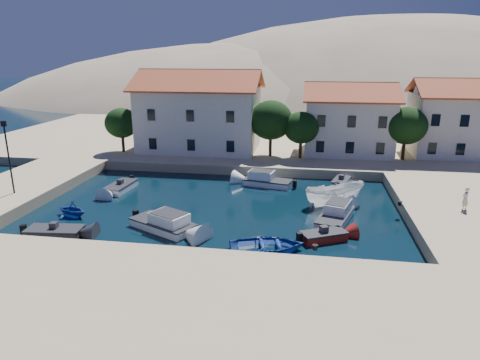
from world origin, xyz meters
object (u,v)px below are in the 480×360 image
object	(u,v)px
cabin_cruiser_east	(335,216)
boat_east	(334,205)
lamppost	(8,150)
cabin_cruiser_south	(163,223)
building_right	(453,116)
building_left	(200,109)
pedestrian	(465,198)
rowboat_south	(267,251)
building_mid	(349,117)

from	to	relation	value
cabin_cruiser_east	boat_east	world-z (taller)	cabin_cruiser_east
lamppost	cabin_cruiser_south	world-z (taller)	lamppost
cabin_cruiser_south	boat_east	distance (m)	14.78
building_right	cabin_cruiser_south	world-z (taller)	building_right
building_left	pedestrian	distance (m)	31.50
boat_east	pedestrian	world-z (taller)	pedestrian
lamppost	rowboat_south	xyz separation A→B (m)	(22.43, -5.70, -4.75)
building_right	boat_east	bearing A→B (deg)	-128.40
building_mid	boat_east	xyz separation A→B (m)	(-2.24, -16.97, -5.22)
building_mid	pedestrian	size ratio (longest dim) A/B	5.87
lamppost	cabin_cruiser_east	world-z (taller)	lamppost
building_mid	rowboat_south	world-z (taller)	building_mid
building_right	cabin_cruiser_east	distance (m)	26.54
building_left	building_right	bearing A→B (deg)	3.81
boat_east	cabin_cruiser_south	bearing A→B (deg)	93.68
building_left	boat_east	bearing A→B (deg)	-45.39
building_mid	pedestrian	distance (m)	20.86
building_left	rowboat_south	distance (m)	28.55
building_right	lamppost	size ratio (longest dim) A/B	1.52
building_left	boat_east	world-z (taller)	building_left
cabin_cruiser_east	pedestrian	size ratio (longest dim) A/B	2.98
rowboat_south	cabin_cruiser_east	world-z (taller)	cabin_cruiser_east
building_left	lamppost	distance (m)	23.10
pedestrian	boat_east	bearing A→B (deg)	-50.39
cabin_cruiser_south	boat_east	size ratio (longest dim) A/B	1.01
lamppost	rowboat_south	bearing A→B (deg)	-14.27
building_right	cabin_cruiser_east	xyz separation A→B (m)	(-14.36, -21.75, -5.00)
cabin_cruiser_south	building_right	bearing A→B (deg)	70.40
building_mid	lamppost	world-z (taller)	building_mid
pedestrian	lamppost	bearing A→B (deg)	-34.46
building_left	building_right	distance (m)	30.07
cabin_cruiser_east	building_mid	bearing A→B (deg)	10.79
building_mid	cabin_cruiser_east	size ratio (longest dim) A/B	1.97
building_right	boat_east	xyz separation A→B (m)	(-14.24, -17.97, -5.47)
building_right	lamppost	distance (m)	46.98
building_right	cabin_cruiser_east	bearing A→B (deg)	-123.43
rowboat_south	boat_east	xyz separation A→B (m)	(4.83, 9.73, 0.00)
cabin_cruiser_south	cabin_cruiser_east	size ratio (longest dim) A/B	1.04
building_mid	lamppost	size ratio (longest dim) A/B	1.69
cabin_cruiser_south	pedestrian	distance (m)	23.07
lamppost	cabin_cruiser_south	xyz separation A→B (m)	(14.42, -3.28, -4.28)
cabin_cruiser_south	rowboat_south	bearing A→B (deg)	10.54
building_mid	cabin_cruiser_south	xyz separation A→B (m)	(-15.08, -24.28, -4.75)
building_mid	building_right	world-z (taller)	building_right
cabin_cruiser_south	cabin_cruiser_east	world-z (taller)	same
building_right	lamppost	world-z (taller)	building_right
building_right	rowboat_south	bearing A→B (deg)	-124.55
building_right	boat_east	world-z (taller)	building_right
boat_east	pedestrian	xyz separation A→B (m)	(9.62, -2.25, 1.89)
boat_east	pedestrian	size ratio (longest dim) A/B	3.06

